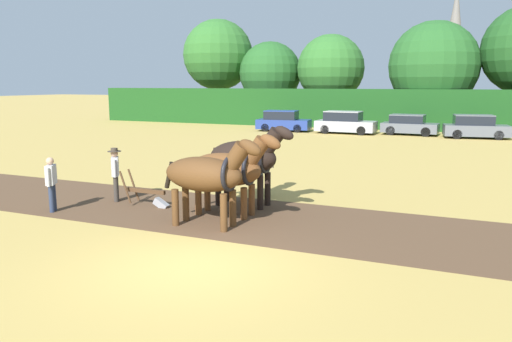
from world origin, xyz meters
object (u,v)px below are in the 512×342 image
farmer_beside_team (264,162)px  parked_car_center (475,127)px  draft_horse_lead_left (207,175)px  parked_car_left (345,123)px  farmer_at_plow (115,171)px  parked_car_far_left (283,121)px  tree_center (434,66)px  tree_center_left (331,68)px  church_spire (454,46)px  draft_horse_lead_right (229,169)px  tree_left (270,73)px  draft_horse_trail_left (246,158)px  plow (150,196)px  farmer_onlooker_left (51,181)px  tree_far_left (218,55)px  parked_car_center_left (409,125)px

farmer_beside_team → parked_car_center: farmer_beside_team is taller
draft_horse_lead_left → parked_car_left: bearing=95.2°
farmer_at_plow → parked_car_center: (10.21, 23.80, -0.22)m
parked_car_far_left → tree_center: bearing=32.3°
tree_center_left → parked_car_far_left: size_ratio=1.92×
church_spire → draft_horse_lead_right: bearing=-93.4°
tree_left → draft_horse_trail_left: 34.62m
parked_car_far_left → plow: bearing=-85.3°
draft_horse_lead_left → farmer_at_plow: 4.16m
tree_center_left → farmer_onlooker_left: bearing=-87.9°
draft_horse_lead_left → plow: bearing=155.4°
church_spire → parked_car_center: 34.81m
draft_horse_trail_left → farmer_onlooker_left: size_ratio=1.78×
draft_horse_trail_left → farmer_beside_team: bearing=91.8°
tree_far_left → parked_car_left: 19.15m
farmer_at_plow → tree_center: bearing=42.1°
draft_horse_lead_left → draft_horse_trail_left: size_ratio=1.01×
draft_horse_lead_left → parked_car_center: bearing=75.8°
draft_horse_lead_left → plow: (-2.60, 1.18, -1.02)m
farmer_onlooker_left → draft_horse_lead_left: bearing=-24.4°
parked_car_left → farmer_beside_team: bearing=-82.3°
parked_car_center_left → tree_far_left: bearing=158.0°
plow → church_spire: bearing=83.9°
draft_horse_trail_left → parked_car_center: size_ratio=0.65×
tree_left → draft_horse_trail_left: bearing=-69.6°
draft_horse_lead_right → farmer_onlooker_left: 5.04m
farmer_beside_team → parked_car_center_left: farmer_beside_team is taller
tree_left → draft_horse_lead_right: bearing=-70.2°
tree_left → farmer_onlooker_left: (7.29, -35.09, -3.68)m
tree_center_left → parked_car_center: (12.32, -9.29, -4.19)m
tree_left → plow: tree_left is taller
draft_horse_lead_left → farmer_at_plow: (-3.92, 1.32, -0.38)m
tree_left → draft_horse_lead_right: size_ratio=2.66×
tree_far_left → farmer_beside_team: tree_far_left is taller
plow → farmer_beside_team: 3.80m
tree_left → tree_center: tree_center is taller
draft_horse_lead_right → draft_horse_trail_left: bearing=90.5°
draft_horse_trail_left → farmer_at_plow: bearing=-165.1°
tree_far_left → tree_center_left: bearing=-2.0°
church_spire → draft_horse_trail_left: church_spire is taller
draft_horse_trail_left → farmer_beside_team: (-0.05, 1.53, -0.36)m
church_spire → plow: church_spire is taller
tree_left → draft_horse_lead_right: tree_left is taller
draft_horse_trail_left → tree_center: bearing=84.3°
draft_horse_lead_left → tree_far_left: bearing=116.8°
farmer_onlooker_left → parked_car_center_left: 26.99m
farmer_beside_team → parked_car_far_left: 22.13m
parked_car_far_left → parked_car_center: parked_car_far_left is taller
parked_car_center → farmer_beside_team: bearing=-115.1°
tree_center_left → draft_horse_lead_right: size_ratio=2.82×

